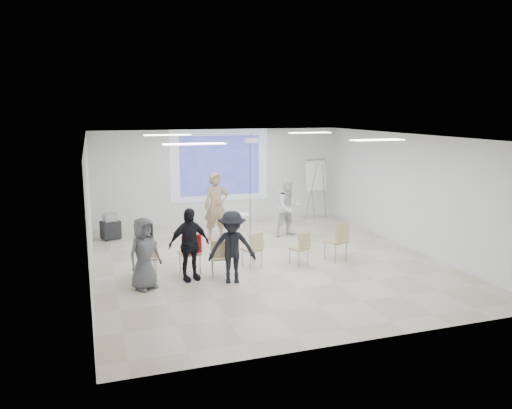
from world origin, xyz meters
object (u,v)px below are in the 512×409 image
object	(u,v)px
pedestal_table	(240,223)
flipchart_easel	(316,175)
audience_left	(189,239)
audience_outer	(144,249)
chair_left_inner	(220,255)
player_left	(216,202)
audience_mid	(232,242)
chair_left_mid	(191,250)
av_cart	(110,227)
chair_right_far	(338,238)
chair_far_left	(148,255)
chair_center	(254,247)
player_right	(289,204)
laptop	(219,256)
chair_right_inner	(301,246)

from	to	relation	value
pedestal_table	flipchart_easel	distance (m)	3.44
audience_left	audience_outer	world-z (taller)	audience_left
chair_left_inner	audience_outer	xyz separation A→B (m)	(-1.63, -0.24, 0.34)
player_left	audience_mid	xyz separation A→B (m)	(-0.53, -3.57, -0.20)
chair_left_inner	audience_mid	world-z (taller)	audience_mid
chair_left_mid	av_cart	world-z (taller)	chair_left_mid
chair_right_far	audience_left	size ratio (longest dim) A/B	0.53
pedestal_table	chair_far_left	xyz separation A→B (m)	(-2.93, -2.87, 0.12)
player_left	audience_mid	bearing A→B (deg)	-97.83
player_left	audience_mid	world-z (taller)	player_left
chair_left_mid	chair_right_far	bearing A→B (deg)	-9.59
chair_left_inner	av_cart	world-z (taller)	chair_left_inner
pedestal_table	chair_left_inner	distance (m)	3.65
chair_center	flipchart_easel	distance (m)	5.60
av_cart	audience_mid	bearing A→B (deg)	-82.24
av_cart	player_right	bearing A→B (deg)	-33.02
player_left	laptop	size ratio (longest dim) A/B	6.99
av_cart	laptop	bearing A→B (deg)	-80.95
chair_right_far	av_cart	distance (m)	6.45
chair_right_far	laptop	bearing A→B (deg)	165.12
player_right	av_cart	distance (m)	5.11
chair_left_mid	av_cart	bearing A→B (deg)	105.62
chair_far_left	flipchart_easel	xyz separation A→B (m)	(5.92, 4.15, 1.01)
audience_outer	av_cart	xyz separation A→B (m)	(-0.51, 4.35, -0.50)
audience_mid	av_cart	xyz separation A→B (m)	(-2.31, 4.54, -0.54)
chair_right_far	flipchart_easel	world-z (taller)	flipchart_easel
chair_far_left	chair_right_far	xyz separation A→B (m)	(4.49, -0.26, 0.08)
laptop	player_left	bearing A→B (deg)	-92.82
laptop	av_cart	size ratio (longest dim) A/B	0.42
chair_right_inner	audience_mid	bearing A→B (deg)	176.53
chair_far_left	flipchart_easel	distance (m)	7.30
chair_left_inner	chair_right_far	xyz separation A→B (m)	(2.99, 0.22, 0.07)
pedestal_table	flipchart_easel	world-z (taller)	flipchart_easel
player_left	audience_left	size ratio (longest dim) A/B	1.19
audience_left	chair_left_inner	bearing A→B (deg)	-15.33
player_left	chair_right_far	distance (m)	3.75
chair_center	chair_right_far	size ratio (longest dim) A/B	0.87
chair_right_far	audience_left	xyz separation A→B (m)	(-3.66, -0.21, 0.34)
audience_left	flipchart_easel	size ratio (longest dim) A/B	0.89
audience_outer	chair_right_far	bearing A→B (deg)	-26.35
player_left	audience_outer	world-z (taller)	player_left
pedestal_table	chair_right_inner	size ratio (longest dim) A/B	0.83
chair_far_left	audience_left	size ratio (longest dim) A/B	0.46
chair_right_far	audience_outer	bearing A→B (deg)	168.32
player_right	chair_center	distance (m)	3.16
chair_right_inner	audience_mid	size ratio (longest dim) A/B	0.46
audience_left	audience_outer	size ratio (longest dim) A/B	1.08
chair_far_left	audience_outer	bearing A→B (deg)	-101.47
laptop	audience_mid	size ratio (longest dim) A/B	0.18
chair_far_left	audience_outer	distance (m)	0.81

